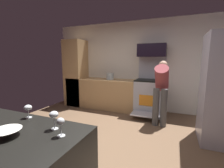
# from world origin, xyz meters

# --- Properties ---
(ground_plane) EXTENTS (5.20, 4.80, 0.02)m
(ground_plane) POSITION_xyz_m (0.00, 0.00, -0.01)
(ground_plane) COLOR brown
(wall_back) EXTENTS (5.20, 0.12, 2.60)m
(wall_back) POSITION_xyz_m (0.00, 2.34, 1.30)
(wall_back) COLOR silver
(wall_back) RESTS_ON ground
(lower_cabinet_run) EXTENTS (2.40, 0.60, 0.90)m
(lower_cabinet_run) POSITION_xyz_m (-0.90, 1.98, 0.45)
(lower_cabinet_run) COLOR tan
(lower_cabinet_run) RESTS_ON ground
(cabinet_column) EXTENTS (0.60, 0.60, 2.10)m
(cabinet_column) POSITION_xyz_m (-1.90, 1.98, 1.05)
(cabinet_column) COLOR tan
(cabinet_column) RESTS_ON ground
(oven_range) EXTENTS (0.76, 1.01, 1.57)m
(oven_range) POSITION_xyz_m (0.51, 1.97, 0.51)
(oven_range) COLOR #B6BAC3
(oven_range) RESTS_ON ground
(microwave) EXTENTS (0.74, 0.38, 0.34)m
(microwave) POSITION_xyz_m (0.51, 2.06, 1.73)
(microwave) COLOR black
(microwave) RESTS_ON oven_range
(person_cook) EXTENTS (0.31, 0.62, 1.46)m
(person_cook) POSITION_xyz_m (0.85, 1.36, 0.87)
(person_cook) COLOR #4F4F4F
(person_cook) RESTS_ON ground
(mixing_bowl_large) EXTENTS (0.22, 0.22, 0.06)m
(mixing_bowl_large) POSITION_xyz_m (-0.05, -1.53, 0.93)
(mixing_bowl_large) COLOR white
(mixing_bowl_large) RESTS_ON counter_island
(wine_glass_near) EXTENTS (0.06, 0.06, 0.15)m
(wine_glass_near) POSITION_xyz_m (0.33, -1.37, 1.01)
(wine_glass_near) COLOR silver
(wine_glass_near) RESTS_ON counter_island
(wine_glass_mid) EXTENTS (0.08, 0.08, 0.16)m
(wine_glass_mid) POSITION_xyz_m (0.20, -1.30, 1.02)
(wine_glass_mid) COLOR silver
(wine_glass_mid) RESTS_ON counter_island
(wine_glass_far) EXTENTS (0.08, 0.08, 0.14)m
(wine_glass_far) POSITION_xyz_m (-0.23, -1.19, 1.00)
(wine_glass_far) COLOR silver
(wine_glass_far) RESTS_ON counter_island
(stock_pot) EXTENTS (0.22, 0.22, 0.19)m
(stock_pot) POSITION_xyz_m (-0.68, 1.98, 1.00)
(stock_pot) COLOR #B1BFC2
(stock_pot) RESTS_ON lower_cabinet_run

